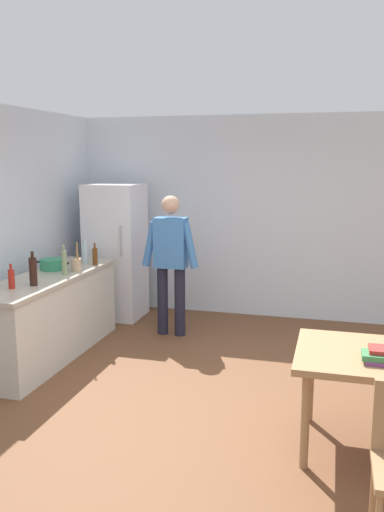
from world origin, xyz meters
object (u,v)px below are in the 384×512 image
at_px(bottle_water_clear, 85,253).
at_px(bottle_beer_brown, 95,256).
at_px(refrigerator, 116,251).
at_px(bottle_sauce_red, 11,279).
at_px(bottle_vinegar_tall, 64,262).
at_px(utensil_jar, 76,264).
at_px(bottle_wine_dark, 33,271).
at_px(bottle_oil_amber, 85,252).
at_px(book_stack, 384,357).
at_px(person, 171,256).
at_px(cooking_pot, 53,264).

bearing_deg(bottle_water_clear, bottle_beer_brown, -19.44).
bearing_deg(refrigerator, bottle_sauce_red, -93.17).
bearing_deg(bottle_vinegar_tall, utensil_jar, 80.06).
bearing_deg(bottle_wine_dark, bottle_water_clear, 91.07).
xyz_separation_m(bottle_oil_amber, bottle_sauce_red, (-0.05, -1.46, -0.02)).
xyz_separation_m(bottle_sauce_red, book_stack, (3.32, -0.65, -0.20)).
bearing_deg(person, bottle_oil_amber, -169.37).
height_order(person, utensil_jar, person).
bearing_deg(bottle_oil_amber, book_stack, -32.87).
height_order(person, cooking_pot, person).
relative_size(refrigerator, bottle_sauce_red, 7.50).
bearing_deg(utensil_jar, bottle_beer_brown, 83.34).
distance_m(utensil_jar, book_stack, 3.47).
xyz_separation_m(person, cooking_pot, (-1.15, -0.75, -0.02)).
distance_m(refrigerator, bottle_wine_dark, 2.05).
bearing_deg(bottle_sauce_red, bottle_wine_dark, 50.22).
xyz_separation_m(refrigerator, book_stack, (3.20, -2.86, -0.11)).
distance_m(bottle_oil_amber, bottle_water_clear, 0.15).
bearing_deg(bottle_sauce_red, refrigerator, 86.83).
distance_m(bottle_wine_dark, bottle_water_clear, 1.16).
bearing_deg(bottle_beer_brown, book_stack, -32.22).
distance_m(cooking_pot, book_stack, 3.75).
height_order(utensil_jar, bottle_oil_amber, utensil_jar).
bearing_deg(bottle_wine_dark, person, 57.87).
height_order(bottle_oil_amber, bottle_water_clear, bottle_water_clear).
bearing_deg(book_stack, bottle_sauce_red, 168.85).
bearing_deg(bottle_oil_amber, bottle_sauce_red, -91.81).
relative_size(cooking_pot, bottle_water_clear, 1.33).
xyz_separation_m(person, bottle_beer_brown, (-0.81, -0.38, 0.03)).
xyz_separation_m(cooking_pot, bottle_sauce_red, (0.08, -0.90, 0.04)).
height_order(cooking_pot, bottle_wine_dark, bottle_wine_dark).
xyz_separation_m(bottle_water_clear, bottle_vinegar_tall, (0.07, -0.63, 0.01)).
bearing_deg(cooking_pot, refrigerator, 81.12).
distance_m(bottle_oil_amber, book_stack, 3.91).
distance_m(refrigerator, bottle_water_clear, 0.89).
relative_size(utensil_jar, bottle_beer_brown, 1.23).
bearing_deg(bottle_beer_brown, bottle_water_clear, 160.56).
height_order(cooking_pot, book_stack, cooking_pot).
bearing_deg(utensil_jar, cooking_pot, 177.44).
bearing_deg(bottle_oil_amber, refrigerator, 84.20).
distance_m(bottle_sauce_red, bottle_water_clear, 1.33).
xyz_separation_m(bottle_sauce_red, bottle_water_clear, (0.11, 1.32, 0.03)).
height_order(bottle_oil_amber, bottle_beer_brown, bottle_oil_amber).
bearing_deg(bottle_vinegar_tall, bottle_sauce_red, -104.91).
height_order(bottle_sauce_red, bottle_wine_dark, bottle_wine_dark).
height_order(bottle_wine_dark, bottle_beer_brown, bottle_wine_dark).
relative_size(refrigerator, person, 1.06).
distance_m(refrigerator, utensil_jar, 1.32).
distance_m(bottle_sauce_red, bottle_vinegar_tall, 0.72).
xyz_separation_m(person, utensil_jar, (-0.85, -0.76, 0.00)).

